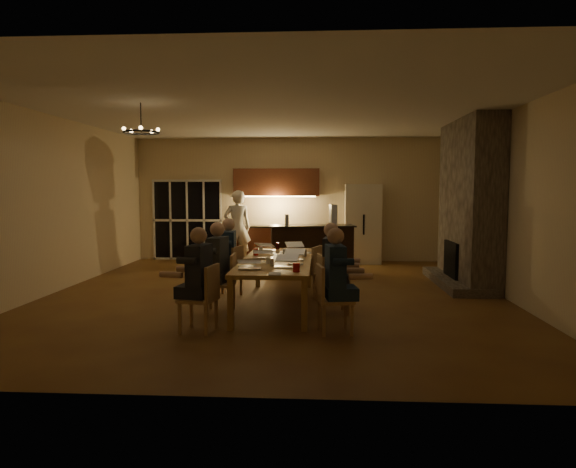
# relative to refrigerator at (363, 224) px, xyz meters

# --- Properties ---
(floor) EXTENTS (9.00, 9.00, 0.00)m
(floor) POSITION_rel_refrigerator_xyz_m (-1.90, -4.15, -1.00)
(floor) COLOR brown
(floor) RESTS_ON ground
(back_wall) EXTENTS (8.00, 0.04, 3.20)m
(back_wall) POSITION_rel_refrigerator_xyz_m (-1.90, 0.37, 0.60)
(back_wall) COLOR beige
(back_wall) RESTS_ON ground
(left_wall) EXTENTS (0.04, 9.00, 3.20)m
(left_wall) POSITION_rel_refrigerator_xyz_m (-5.92, -4.15, 0.60)
(left_wall) COLOR beige
(left_wall) RESTS_ON ground
(right_wall) EXTENTS (0.04, 9.00, 3.20)m
(right_wall) POSITION_rel_refrigerator_xyz_m (2.12, -4.15, 0.60)
(right_wall) COLOR beige
(right_wall) RESTS_ON ground
(ceiling) EXTENTS (8.00, 9.00, 0.04)m
(ceiling) POSITION_rel_refrigerator_xyz_m (-1.90, -4.15, 2.22)
(ceiling) COLOR white
(ceiling) RESTS_ON back_wall
(french_doors) EXTENTS (1.86, 0.08, 2.10)m
(french_doors) POSITION_rel_refrigerator_xyz_m (-4.60, 0.32, 0.05)
(french_doors) COLOR black
(french_doors) RESTS_ON ground
(fireplace) EXTENTS (0.58, 2.50, 3.20)m
(fireplace) POSITION_rel_refrigerator_xyz_m (1.80, -2.95, 0.60)
(fireplace) COLOR #706458
(fireplace) RESTS_ON ground
(kitchenette) EXTENTS (2.24, 0.68, 2.40)m
(kitchenette) POSITION_rel_refrigerator_xyz_m (-2.20, 0.05, 0.20)
(kitchenette) COLOR brown
(kitchenette) RESTS_ON ground
(refrigerator) EXTENTS (0.90, 0.68, 2.00)m
(refrigerator) POSITION_rel_refrigerator_xyz_m (0.00, 0.00, 0.00)
(refrigerator) COLOR #EBE2C5
(refrigerator) RESTS_ON ground
(dining_table) EXTENTS (1.10, 3.17, 0.75)m
(dining_table) POSITION_rel_refrigerator_xyz_m (-1.79, -4.93, -0.62)
(dining_table) COLOR tan
(dining_table) RESTS_ON ground
(bar_island) EXTENTS (1.96, 0.93, 1.08)m
(bar_island) POSITION_rel_refrigerator_xyz_m (-1.27, -1.75, -0.46)
(bar_island) COLOR black
(bar_island) RESTS_ON ground
(chair_left_near) EXTENTS (0.51, 0.51, 0.89)m
(chair_left_near) POSITION_rel_refrigerator_xyz_m (-2.69, -6.55, -0.55)
(chair_left_near) COLOR tan
(chair_left_near) RESTS_ON ground
(chair_left_mid) EXTENTS (0.46, 0.46, 0.89)m
(chair_left_mid) POSITION_rel_refrigerator_xyz_m (-2.61, -5.46, -0.55)
(chair_left_mid) COLOR tan
(chair_left_mid) RESTS_ON ground
(chair_left_far) EXTENTS (0.54, 0.54, 0.89)m
(chair_left_far) POSITION_rel_refrigerator_xyz_m (-2.70, -4.32, -0.55)
(chair_left_far) COLOR tan
(chair_left_far) RESTS_ON ground
(chair_right_near) EXTENTS (0.51, 0.51, 0.89)m
(chair_right_near) POSITION_rel_refrigerator_xyz_m (-0.89, -6.48, -0.55)
(chair_right_near) COLOR tan
(chair_right_near) RESTS_ON ground
(chair_right_mid) EXTENTS (0.52, 0.52, 0.89)m
(chair_right_mid) POSITION_rel_refrigerator_xyz_m (-0.88, -5.42, -0.55)
(chair_right_mid) COLOR tan
(chair_right_mid) RESTS_ON ground
(chair_right_far) EXTENTS (0.56, 0.56, 0.89)m
(chair_right_far) POSITION_rel_refrigerator_xyz_m (-0.95, -4.37, -0.55)
(chair_right_far) COLOR tan
(chair_right_far) RESTS_ON ground
(person_left_near) EXTENTS (0.69, 0.69, 1.38)m
(person_left_near) POSITION_rel_refrigerator_xyz_m (-2.68, -6.51, -0.31)
(person_left_near) COLOR #252930
(person_left_near) RESTS_ON ground
(person_right_near) EXTENTS (0.67, 0.67, 1.38)m
(person_right_near) POSITION_rel_refrigerator_xyz_m (-0.89, -6.49, -0.31)
(person_right_near) COLOR #1B2E44
(person_right_near) RESTS_ON ground
(person_left_mid) EXTENTS (0.68, 0.68, 1.38)m
(person_left_mid) POSITION_rel_refrigerator_xyz_m (-2.64, -5.45, -0.31)
(person_left_mid) COLOR #353B3F
(person_left_mid) RESTS_ON ground
(person_right_mid) EXTENTS (0.66, 0.66, 1.38)m
(person_right_mid) POSITION_rel_refrigerator_xyz_m (-0.93, -5.46, -0.31)
(person_right_mid) COLOR #252930
(person_right_mid) RESTS_ON ground
(person_left_far) EXTENTS (0.64, 0.64, 1.38)m
(person_left_far) POSITION_rel_refrigerator_xyz_m (-2.66, -4.37, -0.31)
(person_left_far) COLOR #1B2E44
(person_left_far) RESTS_ON ground
(standing_person) EXTENTS (0.78, 0.65, 1.85)m
(standing_person) POSITION_rel_refrigerator_xyz_m (-3.12, -0.54, -0.08)
(standing_person) COLOR white
(standing_person) RESTS_ON ground
(chandelier) EXTENTS (0.56, 0.56, 0.03)m
(chandelier) POSITION_rel_refrigerator_xyz_m (-3.86, -5.22, 1.75)
(chandelier) COLOR black
(chandelier) RESTS_ON ceiling
(laptop_a) EXTENTS (0.34, 0.30, 0.23)m
(laptop_a) POSITION_rel_refrigerator_xyz_m (-2.08, -5.96, -0.14)
(laptop_a) COLOR silver
(laptop_a) RESTS_ON dining_table
(laptop_b) EXTENTS (0.35, 0.31, 0.23)m
(laptop_b) POSITION_rel_refrigerator_xyz_m (-1.58, -5.77, -0.14)
(laptop_b) COLOR silver
(laptop_b) RESTS_ON dining_table
(laptop_c) EXTENTS (0.33, 0.30, 0.23)m
(laptop_c) POSITION_rel_refrigerator_xyz_m (-2.01, -4.84, -0.14)
(laptop_c) COLOR silver
(laptop_c) RESTS_ON dining_table
(laptop_d) EXTENTS (0.34, 0.31, 0.23)m
(laptop_d) POSITION_rel_refrigerator_xyz_m (-1.50, -5.03, -0.14)
(laptop_d) COLOR silver
(laptop_d) RESTS_ON dining_table
(laptop_e) EXTENTS (0.39, 0.36, 0.23)m
(laptop_e) POSITION_rel_refrigerator_xyz_m (-2.06, -3.80, -0.14)
(laptop_e) COLOR silver
(laptop_e) RESTS_ON dining_table
(laptop_f) EXTENTS (0.39, 0.36, 0.23)m
(laptop_f) POSITION_rel_refrigerator_xyz_m (-1.52, -3.93, -0.14)
(laptop_f) COLOR silver
(laptop_f) RESTS_ON dining_table
(mug_front) EXTENTS (0.07, 0.07, 0.10)m
(mug_front) POSITION_rel_refrigerator_xyz_m (-1.87, -5.43, -0.20)
(mug_front) COLOR silver
(mug_front) RESTS_ON dining_table
(mug_mid) EXTENTS (0.08, 0.08, 0.10)m
(mug_mid) POSITION_rel_refrigerator_xyz_m (-1.69, -4.40, -0.20)
(mug_mid) COLOR silver
(mug_mid) RESTS_ON dining_table
(mug_back) EXTENTS (0.07, 0.07, 0.10)m
(mug_back) POSITION_rel_refrigerator_xyz_m (-2.14, -4.07, -0.20)
(mug_back) COLOR silver
(mug_back) RESTS_ON dining_table
(redcup_near) EXTENTS (0.09, 0.09, 0.12)m
(redcup_near) POSITION_rel_refrigerator_xyz_m (-1.41, -6.19, -0.19)
(redcup_near) COLOR #B9110C
(redcup_near) RESTS_ON dining_table
(redcup_mid) EXTENTS (0.08, 0.08, 0.12)m
(redcup_mid) POSITION_rel_refrigerator_xyz_m (-2.18, -4.48, -0.19)
(redcup_mid) COLOR #B9110C
(redcup_mid) RESTS_ON dining_table
(can_silver) EXTENTS (0.06, 0.06, 0.12)m
(can_silver) POSITION_rel_refrigerator_xyz_m (-1.79, -5.70, -0.19)
(can_silver) COLOR #B2B2B7
(can_silver) RESTS_ON dining_table
(can_cola) EXTENTS (0.07, 0.07, 0.12)m
(can_cola) POSITION_rel_refrigerator_xyz_m (-1.89, -3.54, -0.19)
(can_cola) COLOR #3F0F0C
(can_cola) RESTS_ON dining_table
(can_right) EXTENTS (0.07, 0.07, 0.12)m
(can_right) POSITION_rel_refrigerator_xyz_m (-1.35, -4.62, -0.19)
(can_right) COLOR #B2B2B7
(can_right) RESTS_ON dining_table
(plate_near) EXTENTS (0.22, 0.22, 0.02)m
(plate_near) POSITION_rel_refrigerator_xyz_m (-1.45, -5.49, -0.24)
(plate_near) COLOR silver
(plate_near) RESTS_ON dining_table
(plate_left) EXTENTS (0.26, 0.26, 0.02)m
(plate_left) POSITION_rel_refrigerator_xyz_m (-2.14, -5.80, -0.24)
(plate_left) COLOR silver
(plate_left) RESTS_ON dining_table
(plate_far) EXTENTS (0.23, 0.23, 0.02)m
(plate_far) POSITION_rel_refrigerator_xyz_m (-1.34, -4.16, -0.24)
(plate_far) COLOR silver
(plate_far) RESTS_ON dining_table
(notepad) EXTENTS (0.17, 0.23, 0.01)m
(notepad) POSITION_rel_refrigerator_xyz_m (-1.69, -6.40, -0.24)
(notepad) COLOR white
(notepad) RESTS_ON dining_table
(bar_bottle) EXTENTS (0.09, 0.09, 0.24)m
(bar_bottle) POSITION_rel_refrigerator_xyz_m (-1.82, -1.80, 0.20)
(bar_bottle) COLOR #99999E
(bar_bottle) RESTS_ON bar_island
(bar_blender) EXTENTS (0.18, 0.18, 0.45)m
(bar_blender) POSITION_rel_refrigerator_xyz_m (-0.79, -1.66, 0.31)
(bar_blender) COLOR silver
(bar_blender) RESTS_ON bar_island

